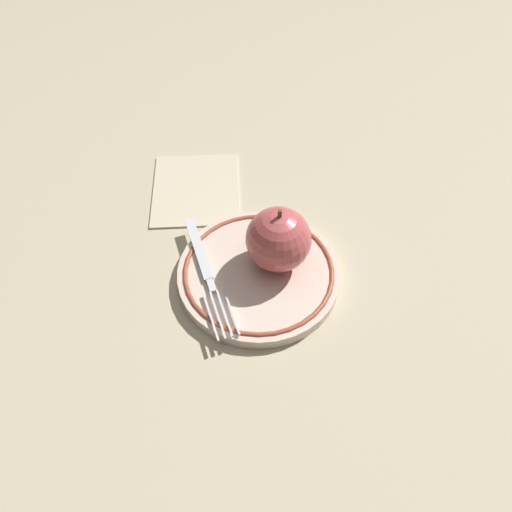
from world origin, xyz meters
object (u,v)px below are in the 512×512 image
Objects in this scene: apple_red_whole at (278,239)px; napkin_folded at (196,188)px; fork at (206,270)px; plate at (256,271)px.

napkin_folded is at bearing -119.12° from apple_red_whole.
fork reaches higher than napkin_folded.
apple_red_whole reaches higher than fork.
fork is 1.05× the size of napkin_folded.
plate is at bearing -47.21° from apple_red_whole.
apple_red_whole reaches higher than napkin_folded.
apple_red_whole is 0.57× the size of fork.
plate is 0.06m from apple_red_whole.
apple_red_whole is at bearing 60.88° from napkin_folded.
plate is at bearing 52.17° from napkin_folded.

